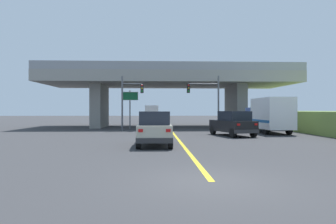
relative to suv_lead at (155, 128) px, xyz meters
name	(u,v)px	position (x,y,z in m)	size (l,w,h in m)	color
ground	(168,127)	(1.68, 20.58, -1.01)	(160.00, 160.00, 0.00)	#353538
overpass_bridge	(168,84)	(1.68, 20.58, 4.33)	(30.10, 10.99, 7.40)	gray
lane_divider_stripe	(178,139)	(1.68, 4.08, -1.01)	(0.20, 27.00, 0.01)	yellow
suv_lead	(155,128)	(0.00, 0.00, 0.00)	(1.97, 4.73, 2.02)	#B7B29E
suv_crossing	(233,123)	(6.35, 6.55, 0.00)	(3.11, 4.94, 2.02)	black
box_truck	(269,115)	(10.50, 9.69, 0.65)	(2.33, 7.03, 3.19)	navy
traffic_signal_nearside	(208,96)	(5.57, 14.03, 2.57)	(3.43, 0.36, 5.72)	#56595E
traffic_signal_farside	(129,97)	(-2.62, 13.65, 2.45)	(2.28, 0.36, 5.61)	#56595E
highway_sign	(130,100)	(-2.84, 17.19, 2.23)	(1.88, 0.17, 4.35)	slate
semi_truck_distant	(152,113)	(-0.55, 38.74, 0.55)	(2.33, 7.57, 2.93)	red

